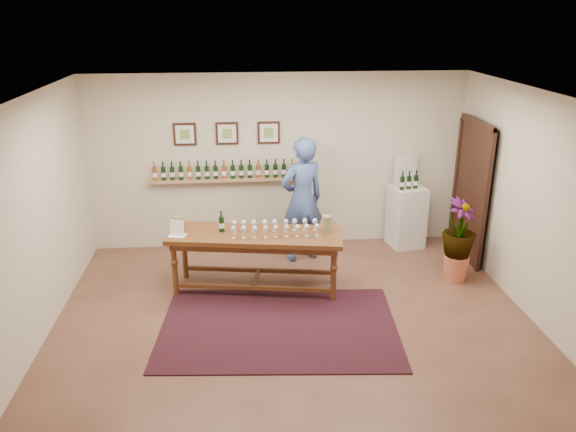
{
  "coord_description": "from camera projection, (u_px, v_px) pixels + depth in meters",
  "views": [
    {
      "loc": [
        -0.64,
        -6.2,
        3.71
      ],
      "look_at": [
        0.0,
        0.8,
        1.1
      ],
      "focal_mm": 35.0,
      "sensor_mm": 36.0,
      "label": 1
    }
  ],
  "objects": [
    {
      "name": "display_pedestal",
      "position": [
        406.0,
        217.0,
        9.18
      ],
      "size": [
        0.59,
        0.59,
        1.01
      ],
      "primitive_type": "cube",
      "rotation": [
        0.0,
        0.0,
        0.2
      ],
      "color": "silver",
      "rests_on": "ground"
    },
    {
      "name": "table_bottles",
      "position": [
        222.0,
        219.0,
        7.66
      ],
      "size": [
        0.34,
        0.25,
        0.33
      ],
      "primitive_type": null,
      "rotation": [
        0.0,
        0.0,
        -0.26
      ],
      "color": "black",
      "rests_on": "tasting_table"
    },
    {
      "name": "person",
      "position": [
        302.0,
        200.0,
        8.52
      ],
      "size": [
        0.83,
        0.69,
        1.95
      ],
      "primitive_type": "imported",
      "rotation": [
        0.0,
        0.0,
        3.51
      ],
      "color": "#3B518C",
      "rests_on": "ground"
    },
    {
      "name": "pitcher_right",
      "position": [
        326.0,
        224.0,
        7.63
      ],
      "size": [
        0.16,
        0.16,
        0.23
      ],
      "primitive_type": null,
      "rotation": [
        0.0,
        0.0,
        -0.12
      ],
      "color": "olive",
      "rests_on": "tasting_table"
    },
    {
      "name": "pitcher_left",
      "position": [
        179.0,
        223.0,
        7.7
      ],
      "size": [
        0.15,
        0.15,
        0.19
      ],
      "primitive_type": null,
      "rotation": [
        0.0,
        0.0,
        -0.22
      ],
      "color": "olive",
      "rests_on": "tasting_table"
    },
    {
      "name": "pedestal_bottles",
      "position": [
        409.0,
        179.0,
        8.87
      ],
      "size": [
        0.34,
        0.15,
        0.33
      ],
      "primitive_type": null,
      "rotation": [
        0.0,
        0.0,
        0.2
      ],
      "color": "black",
      "rests_on": "display_pedestal"
    },
    {
      "name": "info_sign",
      "position": [
        406.0,
        169.0,
        9.03
      ],
      "size": [
        0.38,
        0.1,
        0.53
      ],
      "primitive_type": "cube",
      "rotation": [
        0.0,
        0.0,
        0.2
      ],
      "color": "silver",
      "rests_on": "display_pedestal"
    },
    {
      "name": "menu_card",
      "position": [
        177.0,
        228.0,
        7.52
      ],
      "size": [
        0.26,
        0.22,
        0.21
      ],
      "primitive_type": "cube",
      "rotation": [
        0.0,
        0.0,
        -0.22
      ],
      "color": "silver",
      "rests_on": "tasting_table"
    },
    {
      "name": "rug",
      "position": [
        279.0,
        327.0,
        6.93
      ],
      "size": [
        3.05,
        2.16,
        0.02
      ],
      "primitive_type": "cube",
      "rotation": [
        0.0,
        0.0,
        -0.08
      ],
      "color": "#47130C",
      "rests_on": "ground"
    },
    {
      "name": "ground",
      "position": [
        294.0,
        319.0,
        7.13
      ],
      "size": [
        6.0,
        6.0,
        0.0
      ],
      "primitive_type": "plane",
      "color": "#553025",
      "rests_on": "ground"
    },
    {
      "name": "room_shell",
      "position": [
        418.0,
        187.0,
        8.65
      ],
      "size": [
        6.0,
        6.0,
        6.0
      ],
      "color": "beige",
      "rests_on": "ground"
    },
    {
      "name": "tasting_table",
      "position": [
        256.0,
        242.0,
        7.66
      ],
      "size": [
        2.45,
        1.13,
        0.84
      ],
      "rotation": [
        0.0,
        0.0,
        -0.16
      ],
      "color": "#482812",
      "rests_on": "ground"
    },
    {
      "name": "potted_plant",
      "position": [
        458.0,
        241.0,
        7.93
      ],
      "size": [
        0.79,
        0.79,
        1.07
      ],
      "rotation": [
        0.0,
        0.0,
        0.71
      ],
      "color": "#BE5D3F",
      "rests_on": "ground"
    },
    {
      "name": "table_glasses",
      "position": [
        275.0,
        228.0,
        7.56
      ],
      "size": [
        1.3,
        0.32,
        0.18
      ],
      "primitive_type": null,
      "rotation": [
        0.0,
        0.0,
        -0.01
      ],
      "color": "silver",
      "rests_on": "tasting_table"
    }
  ]
}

